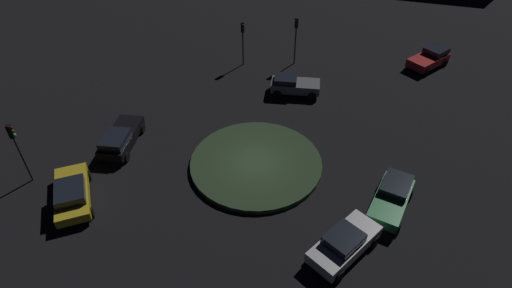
% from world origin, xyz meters
% --- Properties ---
extents(ground_plane, '(116.25, 116.25, 0.00)m').
position_xyz_m(ground_plane, '(0.00, 0.00, 0.00)').
color(ground_plane, black).
extents(roundabout_island, '(8.75, 8.75, 0.33)m').
position_xyz_m(roundabout_island, '(0.00, 0.00, 0.17)').
color(roundabout_island, '#2D4228').
rests_on(roundabout_island, ground_plane).
extents(car_yellow, '(4.95, 3.83, 1.44)m').
position_xyz_m(car_yellow, '(5.95, 9.83, 0.74)').
color(car_yellow, gold).
rests_on(car_yellow, ground_plane).
extents(car_grey, '(4.23, 3.67, 1.48)m').
position_xyz_m(car_grey, '(3.66, -8.68, 0.78)').
color(car_grey, slate).
rests_on(car_grey, ground_plane).
extents(car_red, '(2.68, 4.27, 1.56)m').
position_xyz_m(car_red, '(-2.65, -20.58, 0.79)').
color(car_red, red).
rests_on(car_red, ground_plane).
extents(car_silver, '(2.31, 4.49, 1.53)m').
position_xyz_m(car_silver, '(-8.15, 2.08, 0.80)').
color(car_silver, silver).
rests_on(car_silver, ground_plane).
extents(car_green, '(2.79, 4.44, 1.38)m').
position_xyz_m(car_green, '(-8.41, -2.68, 0.74)').
color(car_green, '#1E7238').
rests_on(car_green, ground_plane).
extents(car_black, '(4.02, 4.68, 1.47)m').
position_xyz_m(car_black, '(8.29, 4.88, 0.77)').
color(car_black, black).
rests_on(car_black, ground_plane).
extents(traffic_light_southeast, '(0.37, 0.40, 4.37)m').
position_xyz_m(traffic_light_southeast, '(6.73, -12.71, 3.10)').
color(traffic_light_southeast, '#2D2D2D').
rests_on(traffic_light_southeast, ground_plane).
extents(traffic_light_northeast, '(0.38, 0.39, 4.39)m').
position_xyz_m(traffic_light_northeast, '(9.68, 10.64, 3.11)').
color(traffic_light_northeast, '#2D2D2D').
rests_on(traffic_light_northeast, ground_plane).
extents(traffic_light_southeast_near, '(0.39, 0.38, 4.06)m').
position_xyz_m(traffic_light_southeast_near, '(10.08, -9.43, 2.89)').
color(traffic_light_southeast_near, '#2D2D2D').
rests_on(traffic_light_southeast_near, ground_plane).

